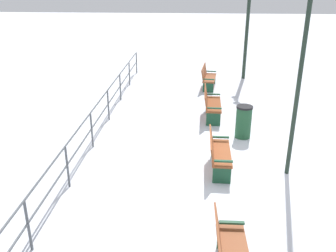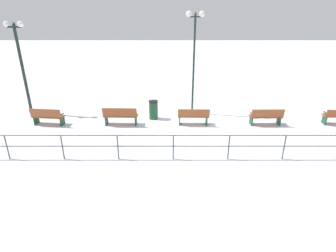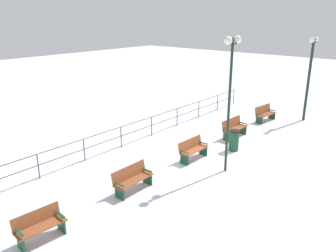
{
  "view_description": "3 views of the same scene",
  "coord_description": "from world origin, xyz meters",
  "px_view_note": "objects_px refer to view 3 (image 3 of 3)",
  "views": [
    {
      "loc": [
        -0.72,
        -8.23,
        4.49
      ],
      "look_at": [
        -1.32,
        0.68,
        0.84
      ],
      "focal_mm": 39.75,
      "sensor_mm": 36.0,
      "label": 1
    },
    {
      "loc": [
        -12.8,
        1.26,
        5.37
      ],
      "look_at": [
        -2.58,
        1.26,
        1.01
      ],
      "focal_mm": 29.51,
      "sensor_mm": 36.0,
      "label": 2
    },
    {
      "loc": [
        7.81,
        -10.96,
        6.0
      ],
      "look_at": [
        -1.94,
        0.57,
        0.97
      ],
      "focal_mm": 35.91,
      "sensor_mm": 36.0,
      "label": 3
    }
  ],
  "objects_px": {
    "bench_third": "(193,149)",
    "bench_nearest": "(40,226)",
    "lamppost_middle": "(231,75)",
    "lamppost_far": "(310,67)",
    "bench_fourth": "(234,128)",
    "bench_second": "(132,179)",
    "bench_fifth": "(265,113)",
    "trash_bin": "(234,140)"
  },
  "relations": [
    {
      "from": "bench_third",
      "to": "trash_bin",
      "type": "distance_m",
      "value": 2.19
    },
    {
      "from": "lamppost_middle",
      "to": "trash_bin",
      "type": "xyz_separation_m",
      "value": [
        -0.83,
        2.1,
        -3.39
      ]
    },
    {
      "from": "bench_third",
      "to": "bench_nearest",
      "type": "bearing_deg",
      "value": -88.67
    },
    {
      "from": "bench_nearest",
      "to": "lamppost_middle",
      "type": "relative_size",
      "value": 0.27
    },
    {
      "from": "bench_fourth",
      "to": "trash_bin",
      "type": "xyz_separation_m",
      "value": [
        0.9,
        -1.58,
        -0.01
      ]
    },
    {
      "from": "bench_fourth",
      "to": "lamppost_middle",
      "type": "distance_m",
      "value": 5.29
    },
    {
      "from": "bench_second",
      "to": "bench_third",
      "type": "xyz_separation_m",
      "value": [
        0.02,
        3.6,
        0.01
      ]
    },
    {
      "from": "bench_fourth",
      "to": "bench_fifth",
      "type": "xyz_separation_m",
      "value": [
        0.01,
        3.61,
        -0.04
      ]
    },
    {
      "from": "bench_nearest",
      "to": "bench_second",
      "type": "height_order",
      "value": "bench_second"
    },
    {
      "from": "bench_nearest",
      "to": "lamppost_far",
      "type": "bearing_deg",
      "value": 88.35
    },
    {
      "from": "bench_second",
      "to": "lamppost_middle",
      "type": "xyz_separation_m",
      "value": [
        1.71,
        3.52,
        3.42
      ]
    },
    {
      "from": "bench_fifth",
      "to": "trash_bin",
      "type": "bearing_deg",
      "value": -73.93
    },
    {
      "from": "trash_bin",
      "to": "bench_fifth",
      "type": "bearing_deg",
      "value": 99.72
    },
    {
      "from": "bench_third",
      "to": "bench_fourth",
      "type": "relative_size",
      "value": 0.92
    },
    {
      "from": "lamppost_far",
      "to": "trash_bin",
      "type": "xyz_separation_m",
      "value": [
        -0.83,
        -6.84,
        -2.68
      ]
    },
    {
      "from": "bench_nearest",
      "to": "bench_third",
      "type": "bearing_deg",
      "value": 94.48
    },
    {
      "from": "bench_fifth",
      "to": "bench_third",
      "type": "bearing_deg",
      "value": -83.41
    },
    {
      "from": "bench_third",
      "to": "lamppost_middle",
      "type": "relative_size",
      "value": 0.29
    },
    {
      "from": "lamppost_far",
      "to": "bench_nearest",
      "type": "bearing_deg",
      "value": -95.91
    },
    {
      "from": "bench_fifth",
      "to": "lamppost_middle",
      "type": "xyz_separation_m",
      "value": [
        1.72,
        -7.29,
        3.42
      ]
    },
    {
      "from": "lamppost_middle",
      "to": "bench_fourth",
      "type": "bearing_deg",
      "value": 115.13
    },
    {
      "from": "bench_third",
      "to": "bench_fourth",
      "type": "height_order",
      "value": "bench_fourth"
    },
    {
      "from": "lamppost_middle",
      "to": "lamppost_far",
      "type": "bearing_deg",
      "value": 90.0
    },
    {
      "from": "bench_nearest",
      "to": "bench_third",
      "type": "relative_size",
      "value": 0.91
    },
    {
      "from": "bench_nearest",
      "to": "bench_fifth",
      "type": "relative_size",
      "value": 0.87
    },
    {
      "from": "lamppost_far",
      "to": "bench_second",
      "type": "bearing_deg",
      "value": -97.83
    },
    {
      "from": "bench_third",
      "to": "lamppost_middle",
      "type": "xyz_separation_m",
      "value": [
        1.69,
        -0.08,
        3.41
      ]
    },
    {
      "from": "bench_nearest",
      "to": "lamppost_far",
      "type": "distance_m",
      "value": 16.37
    },
    {
      "from": "lamppost_middle",
      "to": "bench_nearest",
      "type": "bearing_deg",
      "value": -103.15
    },
    {
      "from": "bench_nearest",
      "to": "bench_third",
      "type": "xyz_separation_m",
      "value": [
        -0.03,
        7.2,
        0.03
      ]
    },
    {
      "from": "bench_nearest",
      "to": "bench_fifth",
      "type": "height_order",
      "value": "bench_fifth"
    },
    {
      "from": "lamppost_far",
      "to": "trash_bin",
      "type": "height_order",
      "value": "lamppost_far"
    },
    {
      "from": "lamppost_middle",
      "to": "trash_bin",
      "type": "distance_m",
      "value": 4.07
    },
    {
      "from": "bench_second",
      "to": "lamppost_far",
      "type": "distance_m",
      "value": 12.87
    },
    {
      "from": "bench_second",
      "to": "bench_fourth",
      "type": "distance_m",
      "value": 7.2
    },
    {
      "from": "bench_fourth",
      "to": "bench_fifth",
      "type": "height_order",
      "value": "bench_fourth"
    },
    {
      "from": "bench_nearest",
      "to": "lamppost_far",
      "type": "xyz_separation_m",
      "value": [
        1.66,
        16.05,
        2.73
      ]
    },
    {
      "from": "bench_nearest",
      "to": "lamppost_middle",
      "type": "height_order",
      "value": "lamppost_middle"
    },
    {
      "from": "lamppost_middle",
      "to": "lamppost_far",
      "type": "xyz_separation_m",
      "value": [
        0.0,
        8.94,
        -0.71
      ]
    },
    {
      "from": "lamppost_far",
      "to": "bench_fourth",
      "type": "bearing_deg",
      "value": -108.18
    },
    {
      "from": "lamppost_middle",
      "to": "lamppost_far",
      "type": "height_order",
      "value": "lamppost_middle"
    },
    {
      "from": "trash_bin",
      "to": "bench_nearest",
      "type": "bearing_deg",
      "value": -95.15
    }
  ]
}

